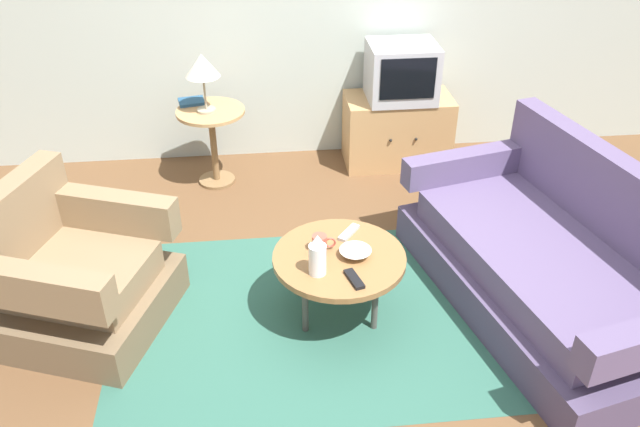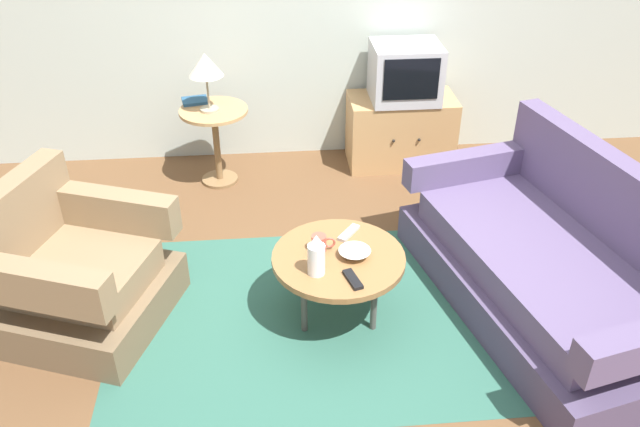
# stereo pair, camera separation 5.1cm
# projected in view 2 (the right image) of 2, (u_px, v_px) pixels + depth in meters

# --- Properties ---
(ground_plane) EXTENTS (16.00, 16.00, 0.00)m
(ground_plane) POSITION_uv_depth(u_px,v_px,m) (340.00, 320.00, 3.80)
(ground_plane) COLOR brown
(area_rug) EXTENTS (2.57, 1.66, 0.00)m
(area_rug) POSITION_uv_depth(u_px,v_px,m) (337.00, 314.00, 3.84)
(area_rug) COLOR #2D5B4C
(area_rug) RESTS_ON ground
(armchair) EXTENTS (1.09, 1.10, 0.84)m
(armchair) POSITION_uv_depth(u_px,v_px,m) (75.00, 276.00, 3.67)
(armchair) COLOR brown
(armchair) RESTS_ON ground
(couch) EXTENTS (1.36, 2.04, 0.89)m
(couch) POSITION_uv_depth(u_px,v_px,m) (552.00, 267.00, 3.77)
(couch) COLOR #4B3E5C
(couch) RESTS_ON ground
(coffee_table) EXTENTS (0.74, 0.74, 0.43)m
(coffee_table) POSITION_uv_depth(u_px,v_px,m) (338.00, 261.00, 3.63)
(coffee_table) COLOR olive
(coffee_table) RESTS_ON ground
(side_table) EXTENTS (0.51, 0.51, 0.61)m
(side_table) POSITION_uv_depth(u_px,v_px,m) (215.00, 130.00, 4.93)
(side_table) COLOR tan
(side_table) RESTS_ON ground
(tv_stand) EXTENTS (0.84, 0.47, 0.56)m
(tv_stand) POSITION_uv_depth(u_px,v_px,m) (400.00, 131.00, 5.28)
(tv_stand) COLOR tan
(tv_stand) RESTS_ON ground
(television) EXTENTS (0.52, 0.44, 0.43)m
(television) POSITION_uv_depth(u_px,v_px,m) (405.00, 72.00, 4.99)
(television) COLOR #B7B7BC
(television) RESTS_ON tv_stand
(table_lamp) EXTENTS (0.25, 0.25, 0.43)m
(table_lamp) POSITION_uv_depth(u_px,v_px,m) (205.00, 66.00, 4.63)
(table_lamp) COLOR #9E937A
(table_lamp) RESTS_ON side_table
(vase) EXTENTS (0.09, 0.09, 0.24)m
(vase) POSITION_uv_depth(u_px,v_px,m) (316.00, 255.00, 3.42)
(vase) COLOR white
(vase) RESTS_ON coffee_table
(mug) EXTENTS (0.13, 0.08, 0.10)m
(mug) POSITION_uv_depth(u_px,v_px,m) (320.00, 243.00, 3.63)
(mug) COLOR #B74C3D
(mug) RESTS_ON coffee_table
(bowl) EXTENTS (0.18, 0.18, 0.04)m
(bowl) POSITION_uv_depth(u_px,v_px,m) (355.00, 253.00, 3.60)
(bowl) COLOR silver
(bowl) RESTS_ON coffee_table
(tv_remote_dark) EXTENTS (0.10, 0.17, 0.02)m
(tv_remote_dark) POSITION_uv_depth(u_px,v_px,m) (353.00, 279.00, 3.42)
(tv_remote_dark) COLOR black
(tv_remote_dark) RESTS_ON coffee_table
(tv_remote_silver) EXTENTS (0.15, 0.17, 0.02)m
(tv_remote_silver) POSITION_uv_depth(u_px,v_px,m) (349.00, 233.00, 3.78)
(tv_remote_silver) COLOR #B2B2B7
(tv_remote_silver) RESTS_ON coffee_table
(book) EXTENTS (0.21, 0.19, 0.02)m
(book) POSITION_uv_depth(u_px,v_px,m) (195.00, 101.00, 4.94)
(book) COLOR navy
(book) RESTS_ON side_table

